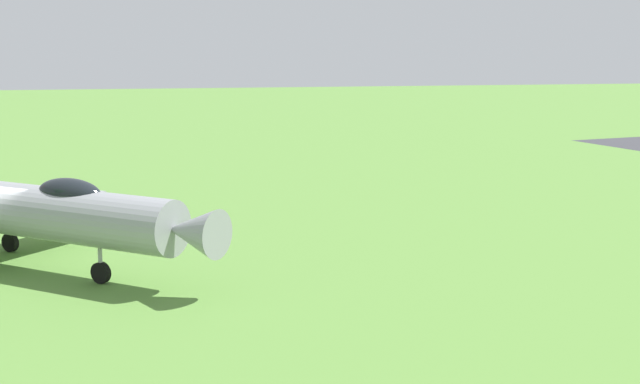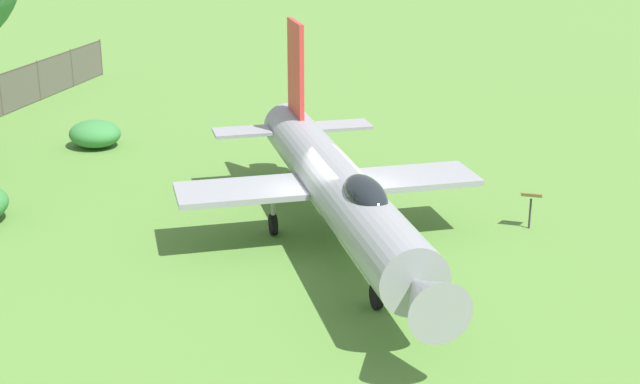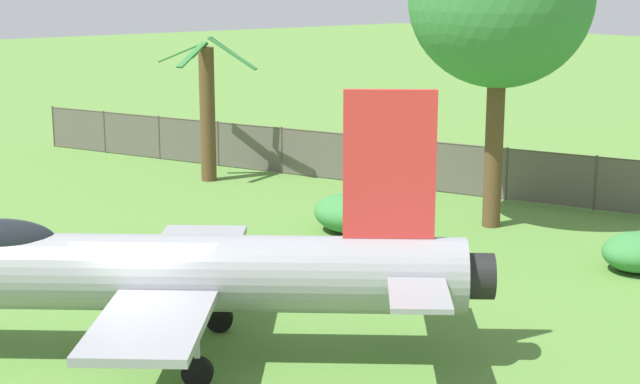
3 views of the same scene
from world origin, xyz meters
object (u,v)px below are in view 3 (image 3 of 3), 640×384
at_px(shrub_near_fence, 639,252).
at_px(shrub_by_tree, 352,213).
at_px(display_jet, 126,270).
at_px(palm_tree, 208,110).

xyz_separation_m(shrub_near_fence, shrub_by_tree, (-3.38, 7.71, 0.07)).
distance_m(display_jet, shrub_by_tree, 11.03).
bearing_deg(shrub_by_tree, shrub_near_fence, -66.32).
height_order(shrub_near_fence, shrub_by_tree, shrub_by_tree).
bearing_deg(shrub_near_fence, display_jet, 167.32).
height_order(display_jet, shrub_near_fence, display_jet).
bearing_deg(shrub_by_tree, display_jet, -154.49).
distance_m(display_jet, palm_tree, 17.40).
height_order(palm_tree, shrub_near_fence, palm_tree).
xyz_separation_m(display_jet, palm_tree, (10.52, 13.84, 0.84)).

